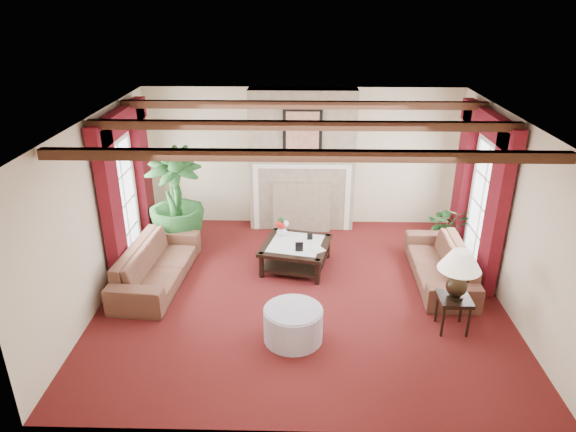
{
  "coord_description": "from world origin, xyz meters",
  "views": [
    {
      "loc": [
        -0.04,
        -6.84,
        4.27
      ],
      "look_at": [
        -0.22,
        0.4,
        1.13
      ],
      "focal_mm": 32.0,
      "sensor_mm": 36.0,
      "label": 1
    }
  ],
  "objects_px": {
    "ottoman": "(293,324)",
    "potted_palm": "(177,220)",
    "coffee_table": "(296,255)",
    "sofa_left": "(156,258)",
    "side_table": "(452,313)",
    "sofa_right": "(441,258)"
  },
  "relations": [
    {
      "from": "sofa_right",
      "to": "coffee_table",
      "type": "xyz_separation_m",
      "value": [
        -2.32,
        0.38,
        -0.18
      ]
    },
    {
      "from": "side_table",
      "to": "ottoman",
      "type": "bearing_deg",
      "value": -172.63
    },
    {
      "from": "ottoman",
      "to": "potted_palm",
      "type": "bearing_deg",
      "value": 127.75
    },
    {
      "from": "potted_palm",
      "to": "sofa_right",
      "type": "bearing_deg",
      "value": -14.48
    },
    {
      "from": "sofa_right",
      "to": "sofa_left",
      "type": "bearing_deg",
      "value": -86.83
    },
    {
      "from": "potted_palm",
      "to": "sofa_left",
      "type": "bearing_deg",
      "value": -92.22
    },
    {
      "from": "coffee_table",
      "to": "sofa_right",
      "type": "bearing_deg",
      "value": 3.57
    },
    {
      "from": "side_table",
      "to": "sofa_right",
      "type": "bearing_deg",
      "value": 83.38
    },
    {
      "from": "sofa_left",
      "to": "side_table",
      "type": "bearing_deg",
      "value": -100.06
    },
    {
      "from": "coffee_table",
      "to": "ottoman",
      "type": "bearing_deg",
      "value": -77.58
    },
    {
      "from": "coffee_table",
      "to": "ottoman",
      "type": "distance_m",
      "value": 1.99
    },
    {
      "from": "sofa_left",
      "to": "sofa_right",
      "type": "xyz_separation_m",
      "value": [
        4.53,
        0.16,
        -0.02
      ]
    },
    {
      "from": "potted_palm",
      "to": "ottoman",
      "type": "relative_size",
      "value": 2.35
    },
    {
      "from": "sofa_left",
      "to": "side_table",
      "type": "relative_size",
      "value": 4.38
    },
    {
      "from": "potted_palm",
      "to": "side_table",
      "type": "distance_m",
      "value": 5.0
    },
    {
      "from": "sofa_left",
      "to": "coffee_table",
      "type": "relative_size",
      "value": 2.07
    },
    {
      "from": "coffee_table",
      "to": "side_table",
      "type": "height_order",
      "value": "side_table"
    },
    {
      "from": "sofa_left",
      "to": "ottoman",
      "type": "distance_m",
      "value": 2.64
    },
    {
      "from": "sofa_left",
      "to": "side_table",
      "type": "xyz_separation_m",
      "value": [
        4.38,
        -1.17,
        -0.17
      ]
    },
    {
      "from": "sofa_right",
      "to": "side_table",
      "type": "xyz_separation_m",
      "value": [
        -0.15,
        -1.33,
        -0.15
      ]
    },
    {
      "from": "coffee_table",
      "to": "ottoman",
      "type": "height_order",
      "value": "ottoman"
    },
    {
      "from": "sofa_right",
      "to": "potted_palm",
      "type": "height_order",
      "value": "potted_palm"
    }
  ]
}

